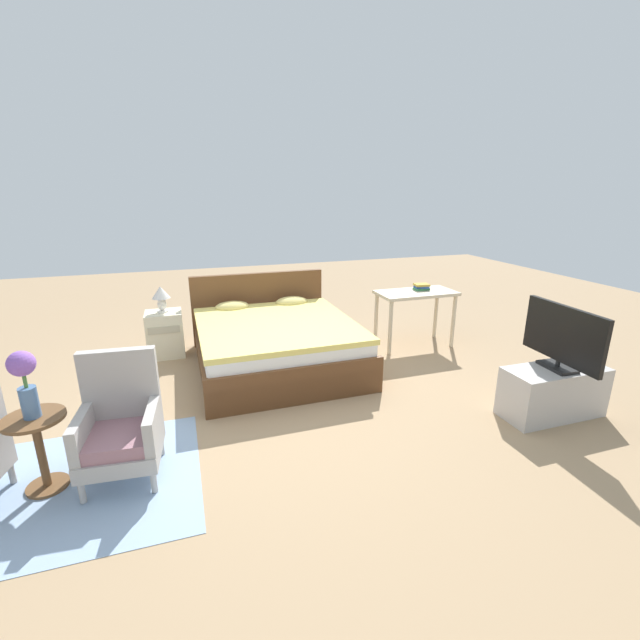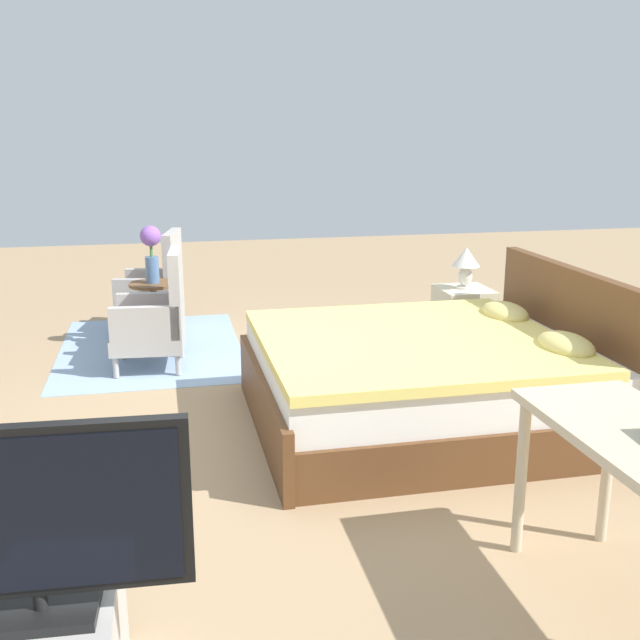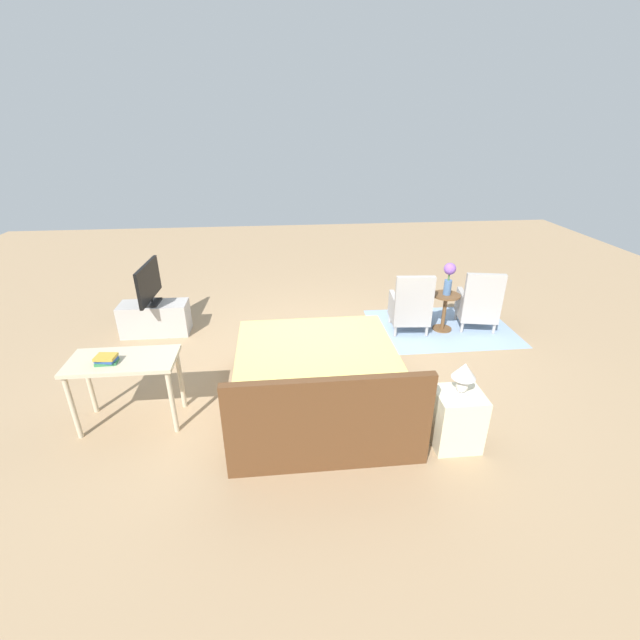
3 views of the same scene
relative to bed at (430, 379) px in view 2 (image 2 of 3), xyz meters
name	(u,v)px [view 2 (image 2 of 3)]	position (x,y,z in m)	size (l,w,h in m)	color
ground_plane	(282,434)	(-0.02, -0.94, -0.30)	(16.00, 16.00, 0.00)	#A38460
floor_rug	(151,348)	(-2.04, -1.74, -0.29)	(2.10, 1.50, 0.01)	#8EA8C6
bed	(430,379)	(0.00, 0.00, 0.00)	(1.82, 2.10, 0.96)	brown
armchair_by_window_left	(155,292)	(-2.55, -1.69, 0.08)	(0.64, 0.64, 0.92)	#ADA8A3
armchair_by_window_right	(155,320)	(-1.51, -1.68, 0.08)	(0.58, 0.58, 0.92)	#ADA8A3
side_table	(155,307)	(-2.04, -1.69, 0.06)	(0.40, 0.40, 0.57)	brown
flower_vase	(151,248)	(-2.04, -1.69, 0.56)	(0.17, 0.17, 0.48)	#4C709E
nightstand	(463,323)	(-1.26, 0.74, -0.01)	(0.44, 0.41, 0.58)	beige
table_lamp	(466,262)	(-1.26, 0.74, 0.50)	(0.22, 0.22, 0.33)	silver
tv_flatscreen	(31,520)	(2.22, -2.00, 0.49)	(0.22, 0.88, 0.59)	black
vanity_desk	(636,459)	(1.95, 0.09, 0.34)	(1.04, 0.52, 0.75)	beige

